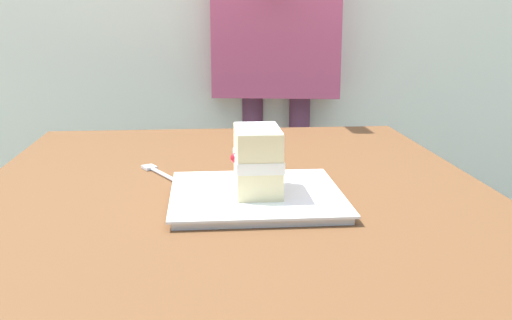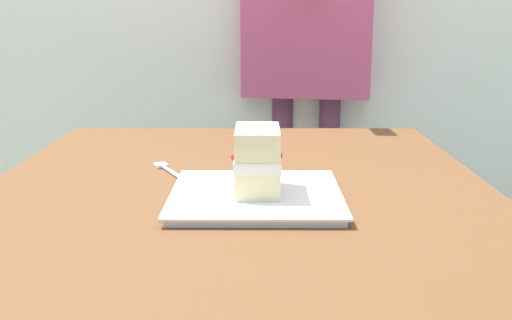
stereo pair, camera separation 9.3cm
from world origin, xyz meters
TOP-DOWN VIEW (x-y plane):
  - patio_table at (0.00, 0.00)m, footprint 1.43×0.95m
  - dessert_plate at (-0.04, 0.03)m, footprint 0.29×0.29m
  - cake_slice at (-0.03, 0.04)m, footprint 0.12×0.09m
  - dessert_fork at (-0.22, -0.14)m, footprint 0.16×0.09m
  - diner_person at (-1.16, 0.20)m, footprint 0.58×0.45m

SIDE VIEW (x-z plane):
  - patio_table at x=0.00m, z-range 0.28..1.05m
  - dessert_fork at x=-0.22m, z-range 0.76..0.77m
  - dessert_plate at x=-0.04m, z-range 0.76..0.78m
  - cake_slice at x=-0.03m, z-range 0.78..0.89m
  - diner_person at x=-1.16m, z-range 0.26..1.84m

